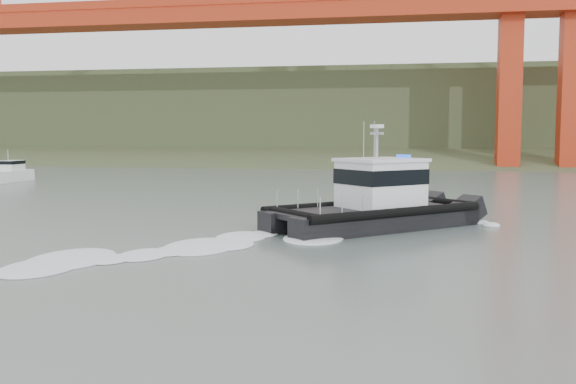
# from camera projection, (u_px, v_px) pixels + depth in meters

# --- Properties ---
(ground) EXTENTS (400.00, 400.00, 0.00)m
(ground) POSITION_uv_depth(u_px,v_px,m) (256.00, 307.00, 18.25)
(ground) COLOR #52625E
(ground) RESTS_ON ground
(headlands) EXTENTS (500.00, 105.36, 27.12)m
(headlands) POSITION_uv_depth(u_px,v_px,m) (386.00, 124.00, 140.57)
(headlands) COLOR #40502E
(headlands) RESTS_ON ground
(patrol_boat) EXTENTS (11.32, 10.93, 5.61)m
(patrol_boat) POSITION_uv_depth(u_px,v_px,m) (375.00, 201.00, 33.60)
(patrol_boat) COLOR black
(patrol_boat) RESTS_ON ground
(motorboat) EXTENTS (2.19, 6.26, 3.42)m
(motorboat) POSITION_uv_depth(u_px,v_px,m) (10.00, 173.00, 66.64)
(motorboat) COLOR white
(motorboat) RESTS_ON ground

